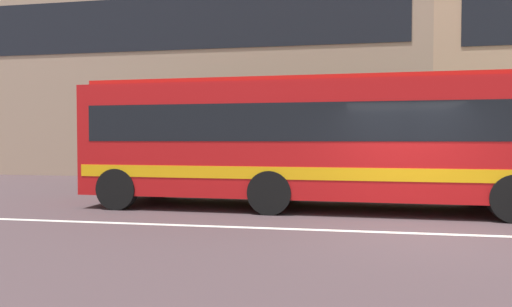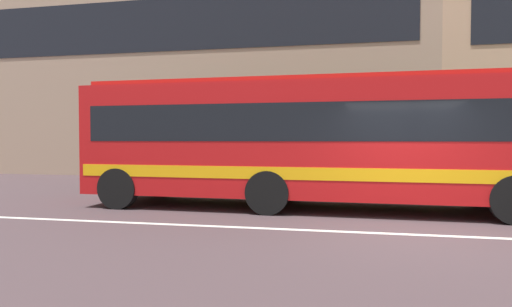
% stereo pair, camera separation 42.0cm
% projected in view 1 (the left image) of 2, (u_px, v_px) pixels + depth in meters
% --- Properties ---
extents(ground_plane, '(160.00, 160.00, 0.00)m').
position_uv_depth(ground_plane, '(418.00, 234.00, 8.13)').
color(ground_plane, '#463639').
extents(lane_centre_line, '(60.00, 0.16, 0.01)m').
position_uv_depth(lane_centre_line, '(418.00, 233.00, 8.13)').
color(lane_centre_line, silver).
rests_on(lane_centre_line, ground_plane).
extents(hedge_row_far, '(22.40, 1.10, 1.18)m').
position_uv_depth(hedge_row_far, '(414.00, 173.00, 14.61)').
color(hedge_row_far, '#376B26').
rests_on(hedge_row_far, ground_plane).
extents(apartment_block_left, '(21.16, 8.56, 11.74)m').
position_uv_depth(apartment_block_left, '(207.00, 61.00, 23.91)').
color(apartment_block_left, tan).
rests_on(apartment_block_left, ground_plane).
extents(transit_bus, '(10.89, 2.80, 3.15)m').
position_uv_depth(transit_bus, '(304.00, 138.00, 11.11)').
color(transit_bus, red).
rests_on(transit_bus, ground_plane).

